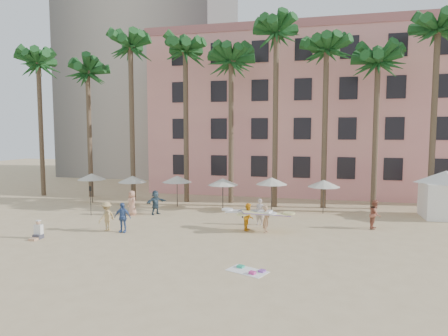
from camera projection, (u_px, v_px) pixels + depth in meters
ground at (183, 256)px, 20.44m from camera, size 120.00×120.00×0.00m
pink_hotel at (324, 116)px, 43.19m from camera, size 35.00×14.00×16.00m
grey_tower at (153, 5)px, 59.13m from camera, size 22.00×18.00×50.00m
palm_row at (247, 53)px, 33.62m from camera, size 44.40×5.40×16.30m
umbrella_row at (199, 180)px, 33.02m from camera, size 22.50×2.70×2.73m
cabana at (445, 190)px, 29.16m from camera, size 4.52×4.52×3.50m
beach_towel at (249, 271)px, 18.18m from camera, size 2.05×1.61×0.14m
carrier_yellow at (266, 217)px, 25.03m from camera, size 3.07×1.74×1.73m
carrier_white at (249, 216)px, 25.64m from camera, size 3.09×1.32×1.76m
beachgoers at (182, 210)px, 27.59m from camera, size 18.39×6.96×1.91m
paddle at (91, 197)px, 30.15m from camera, size 0.18×0.04×2.23m
seated_man at (38, 232)px, 23.68m from camera, size 0.48×0.84×1.09m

